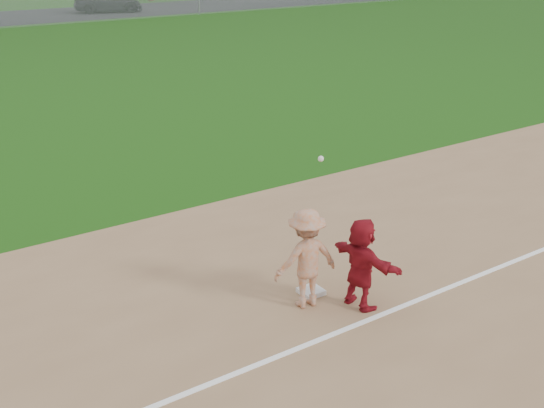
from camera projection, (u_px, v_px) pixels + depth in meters
ground at (324, 305)px, 11.20m from camera, size 160.00×160.00×0.00m
foul_line at (356, 325)px, 10.58m from camera, size 60.00×0.10×0.01m
first_base at (311, 291)px, 11.50m from camera, size 0.38×0.38×0.08m
base_runner at (361, 263)px, 10.87m from camera, size 0.55×1.45×1.53m
car_right at (108, 2)px, 53.41m from camera, size 5.66×3.48×1.53m
first_base_play at (306, 258)px, 10.88m from camera, size 1.17×0.80×2.47m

